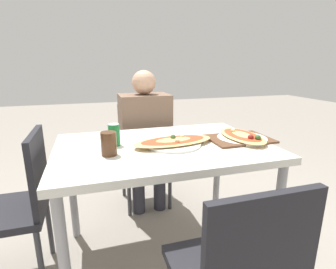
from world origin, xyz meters
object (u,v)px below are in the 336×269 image
(chair_far_seated, at_px, (143,148))
(dining_table, at_px, (163,157))
(chair_side_left, at_px, (18,201))
(person_seated, at_px, (145,130))
(drink_glass, at_px, (109,144))
(soda_can, at_px, (114,135))
(pizza_second, at_px, (242,137))
(pizza_main, at_px, (173,142))

(chair_far_seated, bearing_deg, dining_table, 87.85)
(chair_side_left, bearing_deg, person_seated, -54.59)
(drink_glass, bearing_deg, chair_side_left, 164.40)
(dining_table, distance_m, drink_glass, 0.35)
(dining_table, distance_m, chair_side_left, 0.82)
(soda_can, height_order, pizza_second, soda_can)
(pizza_main, relative_size, soda_can, 3.93)
(pizza_main, bearing_deg, chair_far_seated, 91.92)
(person_seated, relative_size, pizza_second, 2.83)
(dining_table, height_order, pizza_main, pizza_main)
(pizza_main, bearing_deg, drink_glass, -169.90)
(dining_table, distance_m, pizza_second, 0.50)
(dining_table, relative_size, drink_glass, 9.96)
(chair_side_left, bearing_deg, pizza_second, -93.80)
(chair_side_left, distance_m, pizza_second, 1.32)
(soda_can, relative_size, pizza_second, 0.31)
(soda_can, distance_m, drink_glass, 0.16)
(chair_side_left, distance_m, soda_can, 0.62)
(pizza_main, distance_m, pizza_second, 0.44)
(drink_glass, bearing_deg, pizza_second, 3.49)
(chair_side_left, bearing_deg, dining_table, -93.04)
(soda_can, bearing_deg, chair_side_left, -177.41)
(dining_table, height_order, chair_far_seated, chair_far_seated)
(chair_far_seated, distance_m, chair_side_left, 1.08)
(chair_far_seated, relative_size, soda_can, 6.82)
(dining_table, xyz_separation_m, pizza_main, (0.05, -0.03, 0.09))
(drink_glass, bearing_deg, chair_far_seated, 67.75)
(chair_far_seated, relative_size, person_seated, 0.75)
(dining_table, xyz_separation_m, soda_can, (-0.27, 0.07, 0.14))
(soda_can, bearing_deg, pizza_main, -16.06)
(person_seated, relative_size, soda_can, 9.15)
(pizza_main, xyz_separation_m, drink_glass, (-0.37, -0.07, 0.04))
(chair_far_seated, relative_size, pizza_main, 1.73)
(dining_table, xyz_separation_m, chair_side_left, (-0.79, 0.04, -0.18))
(soda_can, bearing_deg, pizza_second, -8.15)
(chair_far_seated, distance_m, drink_glass, 0.95)
(chair_side_left, relative_size, drink_glass, 7.03)
(person_seated, bearing_deg, drink_glass, 64.68)
(chair_far_seated, relative_size, drink_glass, 7.03)
(person_seated, bearing_deg, chair_far_seated, -90.00)
(dining_table, relative_size, pizza_second, 2.99)
(dining_table, height_order, drink_glass, drink_glass)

